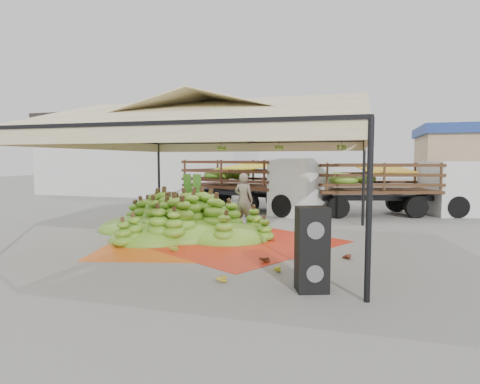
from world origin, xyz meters
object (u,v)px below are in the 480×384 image
(banana_heap, at_px, (181,214))
(truck_left, at_px, (258,179))
(speaker_stack, at_px, (312,249))
(vendor, at_px, (244,200))
(truck_right, at_px, (400,182))

(banana_heap, bearing_deg, truck_left, 82.54)
(banana_heap, height_order, speaker_stack, speaker_stack)
(vendor, bearing_deg, banana_heap, 63.98)
(speaker_stack, height_order, truck_right, truck_right)
(vendor, bearing_deg, truck_left, -72.78)
(banana_heap, xyz_separation_m, vendor, (1.44, 2.02, 0.28))
(speaker_stack, xyz_separation_m, truck_left, (-3.66, 10.70, 0.72))
(vendor, bearing_deg, truck_right, -129.36)
(truck_left, bearing_deg, speaker_stack, -48.56)
(truck_right, bearing_deg, speaker_stack, -119.96)
(banana_heap, relative_size, truck_left, 0.84)
(banana_heap, xyz_separation_m, speaker_stack, (4.50, -4.29, 0.09))
(speaker_stack, xyz_separation_m, truck_right, (2.44, 11.12, 0.64))
(banana_heap, bearing_deg, truck_right, 44.53)
(banana_heap, height_order, truck_right, truck_right)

